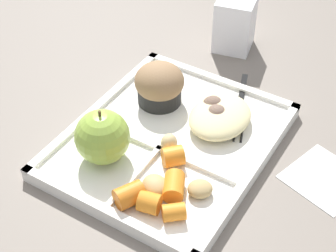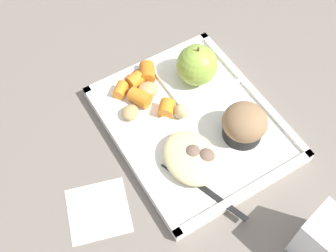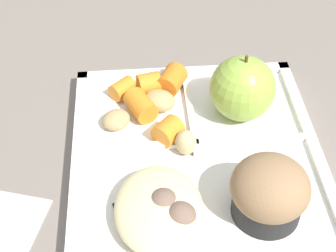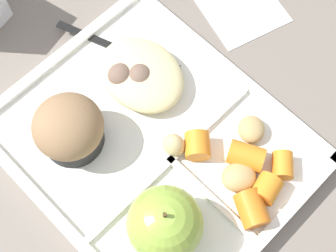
{
  "view_description": "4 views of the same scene",
  "coord_description": "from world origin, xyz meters",
  "px_view_note": "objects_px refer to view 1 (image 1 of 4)",
  "views": [
    {
      "loc": [
        -0.45,
        -0.27,
        0.51
      ],
      "look_at": [
        -0.03,
        -0.01,
        0.06
      ],
      "focal_mm": 56.62,
      "sensor_mm": 36.0,
      "label": 1
    },
    {
      "loc": [
        0.31,
        -0.24,
        0.62
      ],
      "look_at": [
        -0.0,
        -0.05,
        0.03
      ],
      "focal_mm": 46.19,
      "sensor_mm": 36.0,
      "label": 2
    },
    {
      "loc": [
        0.34,
        -0.06,
        0.41
      ],
      "look_at": [
        -0.01,
        -0.03,
        0.06
      ],
      "focal_mm": 55.36,
      "sensor_mm": 36.0,
      "label": 3
    },
    {
      "loc": [
        -0.14,
        0.11,
        0.5
      ],
      "look_at": [
        -0.01,
        -0.01,
        0.06
      ],
      "focal_mm": 52.29,
      "sensor_mm": 36.0,
      "label": 4
    }
  ],
  "objects_px": {
    "lunch_tray": "(170,142)",
    "plastic_fork": "(239,111)",
    "bran_muffin": "(159,85)",
    "milk_carton": "(235,24)",
    "green_apple": "(102,137)"
  },
  "relations": [
    {
      "from": "lunch_tray",
      "to": "plastic_fork",
      "type": "relative_size",
      "value": 2.05
    },
    {
      "from": "green_apple",
      "to": "plastic_fork",
      "type": "distance_m",
      "value": 0.21
    },
    {
      "from": "lunch_tray",
      "to": "plastic_fork",
      "type": "distance_m",
      "value": 0.12
    },
    {
      "from": "plastic_fork",
      "to": "milk_carton",
      "type": "bearing_deg",
      "value": 28.7
    },
    {
      "from": "green_apple",
      "to": "plastic_fork",
      "type": "xyz_separation_m",
      "value": [
        0.18,
        -0.11,
        -0.03
      ]
    },
    {
      "from": "plastic_fork",
      "to": "milk_carton",
      "type": "relative_size",
      "value": 1.66
    },
    {
      "from": "green_apple",
      "to": "bran_muffin",
      "type": "height_order",
      "value": "green_apple"
    },
    {
      "from": "green_apple",
      "to": "lunch_tray",
      "type": "bearing_deg",
      "value": -36.58
    },
    {
      "from": "lunch_tray",
      "to": "bran_muffin",
      "type": "xyz_separation_m",
      "value": [
        0.06,
        0.06,
        0.04
      ]
    },
    {
      "from": "lunch_tray",
      "to": "green_apple",
      "type": "relative_size",
      "value": 3.92
    },
    {
      "from": "plastic_fork",
      "to": "milk_carton",
      "type": "distance_m",
      "value": 0.19
    },
    {
      "from": "plastic_fork",
      "to": "green_apple",
      "type": "bearing_deg",
      "value": 147.81
    },
    {
      "from": "plastic_fork",
      "to": "lunch_tray",
      "type": "bearing_deg",
      "value": 151.33
    },
    {
      "from": "bran_muffin",
      "to": "milk_carton",
      "type": "bearing_deg",
      "value": -5.48
    },
    {
      "from": "lunch_tray",
      "to": "green_apple",
      "type": "bearing_deg",
      "value": 143.42
    }
  ]
}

